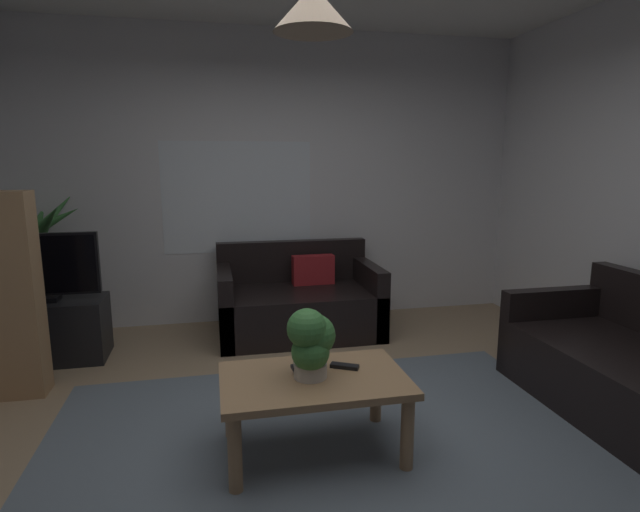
{
  "coord_description": "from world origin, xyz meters",
  "views": [
    {
      "loc": [
        -0.6,
        -2.5,
        1.59
      ],
      "look_at": [
        0.0,
        0.3,
        1.05
      ],
      "focal_mm": 28.34,
      "sensor_mm": 36.0,
      "label": 1
    }
  ],
  "objects_px": {
    "pendant_lamp": "(313,9)",
    "potted_plant_on_table": "(311,340)",
    "couch_right_side": "(629,370)",
    "tv": "(40,267)",
    "book_on_table_1": "(304,369)",
    "couch_under_window": "(299,304)",
    "book_on_table_0": "(307,374)",
    "book_on_table_2": "(304,366)",
    "tv_stand": "(47,331)",
    "remote_on_table_0": "(345,366)",
    "coffee_table": "(314,389)",
    "potted_palm_corner": "(42,273)"
  },
  "relations": [
    {
      "from": "couch_right_side",
      "to": "remote_on_table_0",
      "type": "distance_m",
      "value": 1.89
    },
    {
      "from": "couch_under_window",
      "to": "tv",
      "type": "xyz_separation_m",
      "value": [
        -2.09,
        -0.27,
        0.51
      ]
    },
    {
      "from": "book_on_table_2",
      "to": "tv",
      "type": "height_order",
      "value": "tv"
    },
    {
      "from": "potted_plant_on_table",
      "to": "tv",
      "type": "distance_m",
      "value": 2.5
    },
    {
      "from": "book_on_table_2",
      "to": "potted_plant_on_table",
      "type": "xyz_separation_m",
      "value": [
        0.03,
        -0.03,
        0.16
      ]
    },
    {
      "from": "book_on_table_2",
      "to": "tv_stand",
      "type": "bearing_deg",
      "value": 136.27
    },
    {
      "from": "couch_under_window",
      "to": "tv",
      "type": "distance_m",
      "value": 2.16
    },
    {
      "from": "tv_stand",
      "to": "pendant_lamp",
      "type": "relative_size",
      "value": 1.42
    },
    {
      "from": "couch_right_side",
      "to": "potted_palm_corner",
      "type": "bearing_deg",
      "value": -118.19
    },
    {
      "from": "book_on_table_2",
      "to": "tv",
      "type": "relative_size",
      "value": 0.13
    },
    {
      "from": "pendant_lamp",
      "to": "potted_plant_on_table",
      "type": "bearing_deg",
      "value": -157.39
    },
    {
      "from": "couch_right_side",
      "to": "book_on_table_1",
      "type": "height_order",
      "value": "couch_right_side"
    },
    {
      "from": "tv_stand",
      "to": "potted_palm_corner",
      "type": "height_order",
      "value": "potted_palm_corner"
    },
    {
      "from": "couch_under_window",
      "to": "book_on_table_2",
      "type": "relative_size",
      "value": 12.85
    },
    {
      "from": "couch_right_side",
      "to": "coffee_table",
      "type": "bearing_deg",
      "value": -88.67
    },
    {
      "from": "coffee_table",
      "to": "potted_plant_on_table",
      "type": "xyz_separation_m",
      "value": [
        -0.02,
        -0.01,
        0.28
      ]
    },
    {
      "from": "remote_on_table_0",
      "to": "couch_under_window",
      "type": "bearing_deg",
      "value": -153.17
    },
    {
      "from": "book_on_table_1",
      "to": "tv_stand",
      "type": "bearing_deg",
      "value": 136.43
    },
    {
      "from": "couch_right_side",
      "to": "tv",
      "type": "bearing_deg",
      "value": -113.03
    },
    {
      "from": "couch_under_window",
      "to": "pendant_lamp",
      "type": "bearing_deg",
      "value": -97.32
    },
    {
      "from": "pendant_lamp",
      "to": "tv_stand",
      "type": "bearing_deg",
      "value": 136.66
    },
    {
      "from": "book_on_table_1",
      "to": "tv",
      "type": "height_order",
      "value": "tv"
    },
    {
      "from": "coffee_table",
      "to": "book_on_table_2",
      "type": "xyz_separation_m",
      "value": [
        -0.05,
        0.03,
        0.13
      ]
    },
    {
      "from": "book_on_table_2",
      "to": "tv_stand",
      "type": "relative_size",
      "value": 0.13
    },
    {
      "from": "couch_under_window",
      "to": "book_on_table_0",
      "type": "xyz_separation_m",
      "value": [
        -0.29,
        -1.96,
        0.18
      ]
    },
    {
      "from": "book_on_table_2",
      "to": "remote_on_table_0",
      "type": "bearing_deg",
      "value": 11.81
    },
    {
      "from": "couch_under_window",
      "to": "potted_plant_on_table",
      "type": "height_order",
      "value": "potted_plant_on_table"
    },
    {
      "from": "potted_plant_on_table",
      "to": "pendant_lamp",
      "type": "relative_size",
      "value": 0.61
    },
    {
      "from": "couch_right_side",
      "to": "tv_stand",
      "type": "relative_size",
      "value": 1.63
    },
    {
      "from": "potted_plant_on_table",
      "to": "pendant_lamp",
      "type": "bearing_deg",
      "value": 22.61
    },
    {
      "from": "tv_stand",
      "to": "coffee_table",
      "type": "bearing_deg",
      "value": -43.34
    },
    {
      "from": "remote_on_table_0",
      "to": "pendant_lamp",
      "type": "bearing_deg",
      "value": -39.52
    },
    {
      "from": "couch_right_side",
      "to": "tv",
      "type": "relative_size",
      "value": 1.68
    },
    {
      "from": "coffee_table",
      "to": "book_on_table_0",
      "type": "xyz_separation_m",
      "value": [
        -0.04,
        0.02,
        0.09
      ]
    },
    {
      "from": "couch_right_side",
      "to": "book_on_table_1",
      "type": "bearing_deg",
      "value": -89.61
    },
    {
      "from": "potted_plant_on_table",
      "to": "tv_stand",
      "type": "relative_size",
      "value": 0.43
    },
    {
      "from": "couch_under_window",
      "to": "book_on_table_2",
      "type": "height_order",
      "value": "couch_under_window"
    },
    {
      "from": "book_on_table_1",
      "to": "potted_palm_corner",
      "type": "xyz_separation_m",
      "value": [
        -1.93,
        2.18,
        0.15
      ]
    },
    {
      "from": "coffee_table",
      "to": "remote_on_table_0",
      "type": "relative_size",
      "value": 6.27
    },
    {
      "from": "potted_plant_on_table",
      "to": "book_on_table_2",
      "type": "bearing_deg",
      "value": 134.67
    },
    {
      "from": "couch_right_side",
      "to": "tv_stand",
      "type": "distance_m",
      "value": 4.25
    },
    {
      "from": "book_on_table_1",
      "to": "book_on_table_2",
      "type": "height_order",
      "value": "book_on_table_2"
    },
    {
      "from": "book_on_table_1",
      "to": "tv",
      "type": "distance_m",
      "value": 2.47
    },
    {
      "from": "book_on_table_2",
      "to": "remote_on_table_0",
      "type": "xyz_separation_m",
      "value": [
        0.24,
        0.05,
        -0.04
      ]
    },
    {
      "from": "couch_under_window",
      "to": "couch_right_side",
      "type": "distance_m",
      "value": 2.65
    },
    {
      "from": "remote_on_table_0",
      "to": "potted_palm_corner",
      "type": "xyz_separation_m",
      "value": [
        -2.17,
        2.14,
        0.17
      ]
    },
    {
      "from": "tv_stand",
      "to": "potted_palm_corner",
      "type": "xyz_separation_m",
      "value": [
        -0.14,
        0.49,
        0.38
      ]
    },
    {
      "from": "coffee_table",
      "to": "potted_plant_on_table",
      "type": "relative_size",
      "value": 2.58
    },
    {
      "from": "remote_on_table_0",
      "to": "potted_palm_corner",
      "type": "height_order",
      "value": "potted_palm_corner"
    },
    {
      "from": "couch_right_side",
      "to": "potted_plant_on_table",
      "type": "relative_size",
      "value": 3.78
    }
  ]
}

